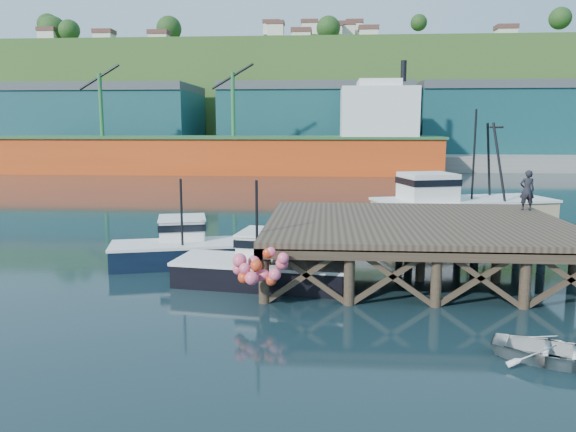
# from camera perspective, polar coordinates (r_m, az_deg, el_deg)

# --- Properties ---
(ground) EXTENTS (300.00, 300.00, 0.00)m
(ground) POSITION_cam_1_polar(r_m,az_deg,el_deg) (23.68, -0.68, -5.31)
(ground) COLOR black
(ground) RESTS_ON ground
(wharf) EXTENTS (12.00, 10.00, 2.62)m
(wharf) POSITION_cam_1_polar(r_m,az_deg,el_deg) (23.30, 12.88, -0.90)
(wharf) COLOR brown
(wharf) RESTS_ON ground
(far_quay) EXTENTS (160.00, 40.00, 2.00)m
(far_quay) POSITION_cam_1_polar(r_m,az_deg,el_deg) (93.01, 2.87, 6.10)
(far_quay) COLOR gray
(far_quay) RESTS_ON ground
(warehouse_left) EXTENTS (32.00, 16.00, 9.00)m
(warehouse_left) POSITION_cam_1_polar(r_m,az_deg,el_deg) (95.29, -19.00, 9.00)
(warehouse_left) COLOR #17484E
(warehouse_left) RESTS_ON far_quay
(warehouse_mid) EXTENTS (28.00, 16.00, 9.00)m
(warehouse_mid) POSITION_cam_1_polar(r_m,az_deg,el_deg) (87.88, 2.83, 9.51)
(warehouse_mid) COLOR #17484E
(warehouse_mid) RESTS_ON far_quay
(warehouse_right) EXTENTS (30.00, 16.00, 9.00)m
(warehouse_right) POSITION_cam_1_polar(r_m,az_deg,el_deg) (92.25, 22.04, 8.85)
(warehouse_right) COLOR #17484E
(warehouse_right) RESTS_ON far_quay
(cargo_ship) EXTENTS (55.50, 10.00, 13.75)m
(cargo_ship) POSITION_cam_1_polar(r_m,az_deg,el_deg) (71.66, -4.32, 7.03)
(cargo_ship) COLOR #E44715
(cargo_ship) RESTS_ON ground
(hillside) EXTENTS (220.00, 50.00, 22.00)m
(hillside) POSITION_cam_1_polar(r_m,az_deg,el_deg) (122.98, 3.20, 11.49)
(hillside) COLOR #2D511E
(hillside) RESTS_ON ground
(boat_navy) EXTENTS (6.39, 4.09, 3.78)m
(boat_navy) POSITION_cam_1_polar(r_m,az_deg,el_deg) (24.70, -10.65, -3.06)
(boat_navy) COLOR black
(boat_navy) RESTS_ON ground
(boat_black) EXTENTS (6.77, 5.64, 4.01)m
(boat_black) POSITION_cam_1_polar(r_m,az_deg,el_deg) (21.32, -2.47, -4.92)
(boat_black) COLOR black
(boat_black) RESTS_ON ground
(trawler) EXTENTS (10.83, 6.32, 6.85)m
(trawler) POSITION_cam_1_polar(r_m,az_deg,el_deg) (33.89, 17.00, 1.11)
(trawler) COLOR tan
(trawler) RESTS_ON ground
(dinghy) EXTENTS (3.54, 3.11, 0.61)m
(dinghy) POSITION_cam_1_polar(r_m,az_deg,el_deg) (16.00, 25.41, -12.29)
(dinghy) COLOR silver
(dinghy) RESTS_ON ground
(dockworker) EXTENTS (0.67, 0.44, 1.83)m
(dockworker) POSITION_cam_1_polar(r_m,az_deg,el_deg) (27.54, 23.12, 2.42)
(dockworker) COLOR black
(dockworker) RESTS_ON wharf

